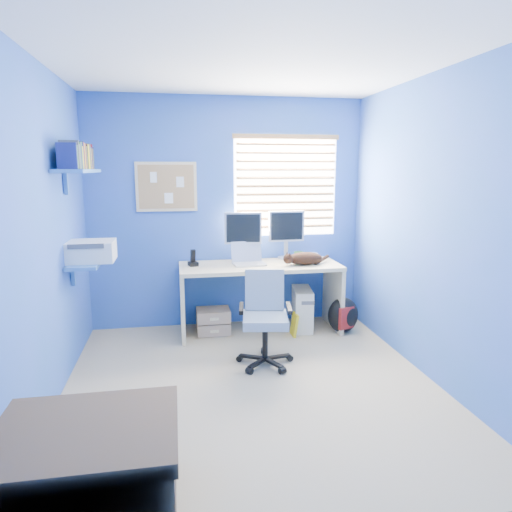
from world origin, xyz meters
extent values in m
cube|color=tan|center=(0.00, 0.00, 0.00)|extent=(3.00, 3.20, 0.00)
cube|color=white|center=(0.00, 0.00, 2.50)|extent=(3.00, 3.20, 0.00)
cube|color=#2C61AD|center=(0.00, 1.60, 1.25)|extent=(3.00, 0.01, 2.50)
cube|color=#2C61AD|center=(0.00, -1.60, 1.25)|extent=(3.00, 0.01, 2.50)
cube|color=#2C61AD|center=(-1.50, 0.00, 1.25)|extent=(0.01, 3.20, 2.50)
cube|color=#2C61AD|center=(1.50, 0.00, 1.25)|extent=(0.01, 3.20, 2.50)
cube|color=tan|center=(0.30, 1.26, 0.37)|extent=(1.69, 0.65, 0.74)
cube|color=silver|center=(0.19, 1.26, 0.85)|extent=(0.35, 0.29, 0.22)
cube|color=silver|center=(0.14, 1.43, 1.01)|extent=(0.41, 0.17, 0.54)
cube|color=silver|center=(0.65, 1.52, 1.01)|extent=(0.40, 0.13, 0.54)
cube|color=black|center=(-0.40, 1.31, 0.82)|extent=(0.11, 0.13, 0.17)
imported|color=#2D682C|center=(0.76, 1.37, 0.79)|extent=(0.10, 0.09, 0.10)
cylinder|color=silver|center=(0.93, 1.43, 0.78)|extent=(0.13, 0.13, 0.07)
ellipsoid|color=black|center=(0.77, 1.16, 0.81)|extent=(0.41, 0.28, 0.13)
cube|color=beige|center=(0.77, 1.25, 0.23)|extent=(0.25, 0.46, 0.45)
cube|color=tan|center=(-0.20, 1.28, 0.14)|extent=(0.35, 0.28, 0.27)
cube|color=yellow|center=(0.63, 1.05, 0.12)|extent=(0.03, 0.17, 0.24)
ellipsoid|color=black|center=(1.17, 1.05, 0.19)|extent=(0.40, 0.36, 0.39)
cube|color=#4C382A|center=(-1.11, -1.21, 0.24)|extent=(0.99, 0.70, 0.47)
cylinder|color=black|center=(0.19, 0.39, 0.03)|extent=(0.55, 0.55, 0.06)
cylinder|color=black|center=(0.19, 0.39, 0.22)|extent=(0.06, 0.06, 0.32)
cube|color=#8996A2|center=(0.19, 0.39, 0.42)|extent=(0.45, 0.45, 0.08)
cube|color=#8996A2|center=(0.22, 0.58, 0.65)|extent=(0.36, 0.12, 0.37)
cube|color=white|center=(0.65, 1.59, 1.55)|extent=(1.15, 0.01, 1.10)
cube|color=#CA8648|center=(0.65, 1.56, 1.55)|extent=(1.10, 0.03, 1.00)
cube|color=tan|center=(-0.65, 1.58, 1.55)|extent=(0.64, 0.02, 0.52)
cube|color=tan|center=(-0.65, 1.57, 1.55)|extent=(0.58, 0.01, 0.46)
cube|color=#3C72B9|center=(-1.36, 0.75, 0.92)|extent=(0.26, 0.55, 0.03)
cube|color=silver|center=(-1.32, 0.75, 1.02)|extent=(0.42, 0.34, 0.18)
cube|color=#3C72B9|center=(-1.37, 0.75, 1.72)|extent=(0.24, 0.90, 0.03)
cube|color=navy|center=(-1.38, 0.75, 1.84)|extent=(0.15, 0.80, 0.22)
camera|label=1|loc=(-0.57, -3.40, 1.74)|focal=32.00mm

